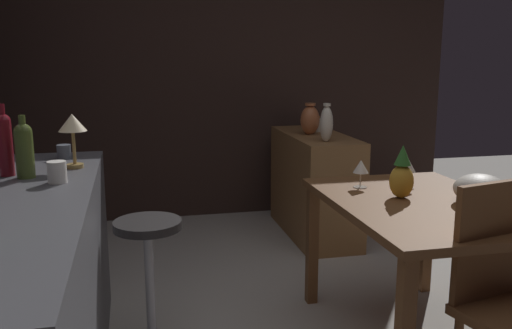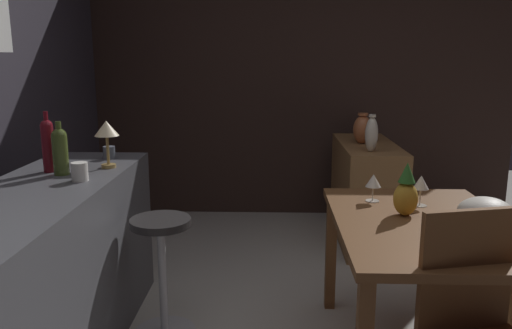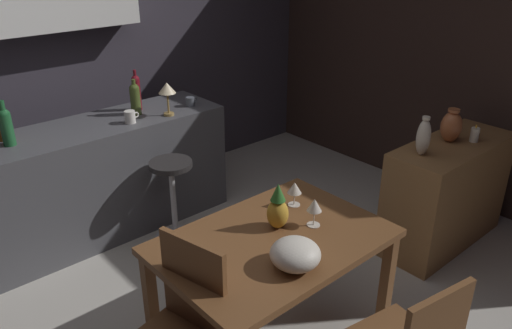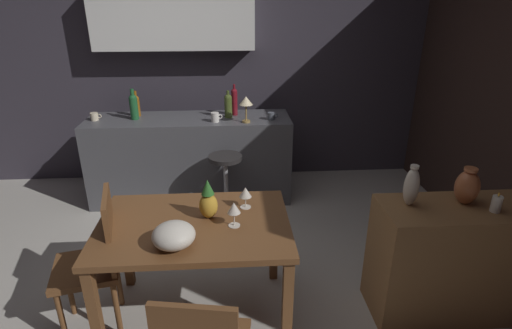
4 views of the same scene
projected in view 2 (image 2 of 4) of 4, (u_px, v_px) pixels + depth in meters
wall_side_right at (280, 79)px, 4.78m from camera, size 0.10×4.40×2.60m
dining_table at (423, 240)px, 2.42m from camera, size 1.21×0.83×0.74m
kitchen_counter at (33, 289)px, 2.34m from camera, size 2.10×0.60×0.90m
sideboard_cabinet at (366, 192)px, 4.18m from camera, size 1.10×0.44×0.82m
bar_stool at (163, 275)px, 2.71m from camera, size 0.34×0.34×0.68m
wine_glass_left at (421, 183)px, 2.63m from camera, size 0.08×0.08×0.16m
wine_glass_right at (373, 182)px, 2.72m from camera, size 0.08×0.08×0.15m
pineapple_centerpiece at (406, 193)px, 2.47m from camera, size 0.12×0.12×0.27m
fruit_bowl at (486, 213)px, 2.29m from camera, size 0.25×0.25×0.14m
wine_bottle_olive at (60, 149)px, 2.63m from camera, size 0.08×0.08×0.28m
wine_bottle_ruby at (48, 144)px, 2.69m from camera, size 0.07×0.07×0.33m
cup_white at (80, 172)px, 2.51m from camera, size 0.12×0.08×0.09m
cup_slate at (109, 152)px, 3.07m from camera, size 0.11×0.07×0.08m
counter_lamp at (107, 132)px, 2.78m from camera, size 0.13×0.13×0.26m
pillar_candle_tall at (374, 135)px, 4.21m from camera, size 0.06×0.06×0.13m
vase_ceramic_ivory at (371, 134)px, 3.71m from camera, size 0.09×0.09×0.28m
vase_copper at (362, 129)px, 4.07m from camera, size 0.15×0.15×0.25m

